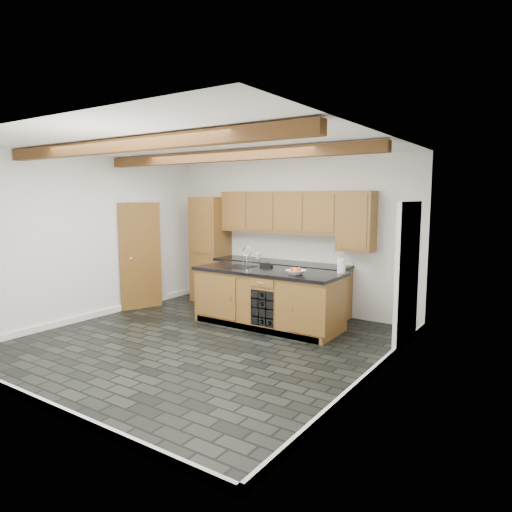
# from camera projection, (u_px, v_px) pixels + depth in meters

# --- Properties ---
(ground) EXTENTS (5.00, 5.00, 0.00)m
(ground) POSITION_uv_depth(u_px,v_px,m) (203.00, 343.00, 6.62)
(ground) COLOR black
(ground) RESTS_ON ground
(room_shell) EXTENTS (5.01, 5.00, 5.00)m
(room_shell) POSITION_uv_depth(u_px,v_px,m) (220.00, 235.00, 6.90)
(room_shell) COLOR white
(room_shell) RESTS_ON ground
(back_cabinetry) EXTENTS (3.65, 0.62, 2.20)m
(back_cabinetry) POSITION_uv_depth(u_px,v_px,m) (265.00, 257.00, 8.54)
(back_cabinetry) COLOR brown
(back_cabinetry) RESTS_ON ground
(island) EXTENTS (2.48, 0.96, 0.93)m
(island) POSITION_uv_depth(u_px,v_px,m) (268.00, 298.00, 7.44)
(island) COLOR brown
(island) RESTS_ON ground
(faucet) EXTENTS (0.45, 0.40, 0.34)m
(faucet) POSITION_uv_depth(u_px,v_px,m) (242.00, 264.00, 7.73)
(faucet) COLOR black
(faucet) RESTS_ON island
(kitchen_scale) EXTENTS (0.22, 0.15, 0.06)m
(kitchen_scale) POSITION_uv_depth(u_px,v_px,m) (266.00, 265.00, 7.70)
(kitchen_scale) COLOR black
(kitchen_scale) RESTS_ON island
(fruit_bowl) EXTENTS (0.37, 0.37, 0.07)m
(fruit_bowl) POSITION_uv_depth(u_px,v_px,m) (296.00, 272.00, 6.92)
(fruit_bowl) COLOR silver
(fruit_bowl) RESTS_ON island
(fruit_cluster) EXTENTS (0.16, 0.17, 0.07)m
(fruit_cluster) POSITION_uv_depth(u_px,v_px,m) (296.00, 270.00, 6.91)
(fruit_cluster) COLOR red
(fruit_cluster) RESTS_ON fruit_bowl
(paper_towel) EXTENTS (0.13, 0.13, 0.22)m
(paper_towel) POSITION_uv_depth(u_px,v_px,m) (341.00, 266.00, 7.05)
(paper_towel) COLOR white
(paper_towel) RESTS_ON island
(mug) EXTENTS (0.13, 0.13, 0.10)m
(mug) POSITION_uv_depth(u_px,v_px,m) (258.00, 256.00, 8.63)
(mug) COLOR white
(mug) RESTS_ON back_cabinetry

